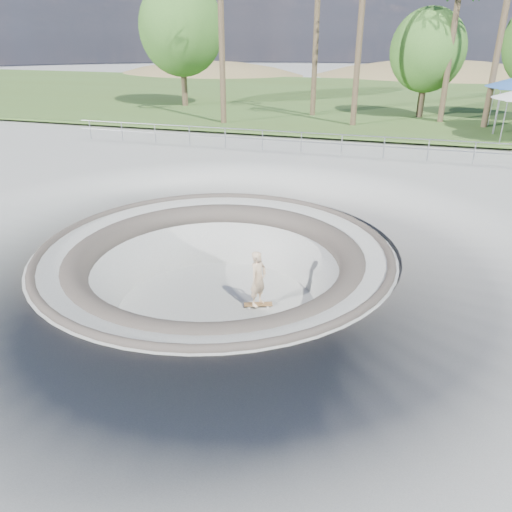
% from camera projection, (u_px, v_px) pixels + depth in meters
% --- Properties ---
extents(ground, '(180.00, 180.00, 0.00)m').
position_uv_depth(ground, '(215.00, 248.00, 14.50)').
color(ground, '#AFAFA9').
rests_on(ground, ground).
extents(skate_bowl, '(14.00, 14.00, 4.10)m').
position_uv_depth(skate_bowl, '(217.00, 303.00, 15.27)').
color(skate_bowl, '#AFAFA9').
rests_on(skate_bowl, ground).
extents(grass_strip, '(180.00, 36.00, 0.12)m').
position_uv_depth(grass_strip, '(352.00, 98.00, 44.03)').
color(grass_strip, '#405923').
rests_on(grass_strip, ground).
extents(distant_hills, '(103.20, 45.00, 28.60)m').
position_uv_depth(distant_hills, '(397.00, 134.00, 66.25)').
color(distant_hills, olive).
rests_on(distant_hills, ground).
extents(safety_railing, '(25.00, 0.06, 1.03)m').
position_uv_depth(safety_railing, '(301.00, 142.00, 24.67)').
color(safety_railing, gray).
rests_on(safety_railing, ground).
extents(skateboard, '(0.89, 0.53, 0.09)m').
position_uv_depth(skateboard, '(258.00, 304.00, 15.19)').
color(skateboard, brown).
rests_on(skateboard, ground).
extents(skater, '(0.60, 0.74, 1.74)m').
position_uv_depth(skater, '(258.00, 279.00, 14.82)').
color(skater, tan).
rests_on(skater, skateboard).
extents(bushy_tree_left, '(6.34, 5.76, 9.14)m').
position_uv_depth(bushy_tree_left, '(181.00, 28.00, 36.94)').
color(bushy_tree_left, brown).
rests_on(bushy_tree_left, ground).
extents(bushy_tree_mid, '(4.84, 4.40, 6.98)m').
position_uv_depth(bushy_tree_mid, '(428.00, 51.00, 32.45)').
color(bushy_tree_mid, brown).
rests_on(bushy_tree_mid, ground).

